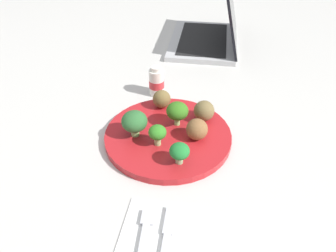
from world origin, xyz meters
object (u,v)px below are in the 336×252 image
at_px(broccoli_floret_near_rim, 157,133).
at_px(broccoli_floret_back_right, 180,152).
at_px(napkin, 155,244).
at_px(fork, 144,236).
at_px(knife, 166,240).
at_px(broccoli_floret_back_left, 134,122).
at_px(meatball_center, 162,99).
at_px(laptop, 211,33).
at_px(meatball_mid_left, 197,129).
at_px(plate, 168,136).
at_px(broccoli_floret_far_rim, 177,111).
at_px(yogurt_bottle, 157,82).
at_px(meatball_mid_right, 204,111).

relative_size(broccoli_floret_near_rim, broccoli_floret_back_right, 1.03).
distance_m(napkin, fork, 0.02).
height_order(broccoli_floret_back_right, knife, broccoli_floret_back_right).
bearing_deg(knife, broccoli_floret_back_left, 18.65).
height_order(meatball_center, fork, meatball_center).
xyz_separation_m(broccoli_floret_back_right, meatball_center, (0.19, 0.05, -0.01)).
bearing_deg(laptop, meatball_mid_left, 174.36).
height_order(broccoli_floret_back_left, meatball_mid_left, broccoli_floret_back_left).
distance_m(knife, laptop, 0.79).
bearing_deg(plate, laptop, -12.49).
bearing_deg(broccoli_floret_far_rim, napkin, 175.46).
xyz_separation_m(broccoli_floret_far_rim, fork, (-0.29, 0.04, -0.04)).
relative_size(broccoli_floret_back_left, laptop, 0.18).
relative_size(fork, knife, 0.83).
height_order(meatball_center, yogurt_bottle, yogurt_bottle).
distance_m(meatball_mid_right, yogurt_bottle, 0.18).
bearing_deg(broccoli_floret_back_right, napkin, 169.35).
xyz_separation_m(plate, meatball_center, (0.10, 0.02, 0.03)).
distance_m(fork, yogurt_bottle, 0.44).
relative_size(plate, meatball_mid_left, 5.97).
relative_size(broccoli_floret_back_right, napkin, 0.27).
distance_m(meatball_center, meatball_mid_right, 0.11).
height_order(napkin, fork, fork).
xyz_separation_m(broccoli_floret_back_right, broccoli_floret_far_rim, (0.12, 0.01, 0.01)).
xyz_separation_m(broccoli_floret_far_rim, yogurt_bottle, (0.15, 0.06, -0.02)).
xyz_separation_m(broccoli_floret_near_rim, broccoli_floret_back_left, (0.03, 0.05, 0.01)).
height_order(broccoli_floret_back_left, broccoli_floret_far_rim, broccoli_floret_back_left).
height_order(plate, broccoli_floret_near_rim, broccoli_floret_near_rim).
xyz_separation_m(broccoli_floret_near_rim, meatball_center, (0.14, 0.00, -0.01)).
xyz_separation_m(meatball_mid_right, yogurt_bottle, (0.13, 0.12, -0.00)).
bearing_deg(meatball_mid_left, meatball_center, 36.21).
distance_m(broccoli_floret_far_rim, meatball_mid_left, 0.06).
relative_size(broccoli_floret_near_rim, laptop, 0.14).
bearing_deg(fork, laptop, -10.07).
height_order(meatball_mid_right, laptop, laptop).
relative_size(meatball_mid_left, napkin, 0.28).
bearing_deg(meatball_mid_left, broccoli_floret_back_right, 156.18).
bearing_deg(yogurt_bottle, meatball_mid_left, -152.29).
bearing_deg(meatball_center, knife, -174.50).
bearing_deg(broccoli_floret_far_rim, meatball_mid_right, -69.34).
distance_m(broccoli_floret_back_right, fork, 0.18).
bearing_deg(broccoli_floret_near_rim, broccoli_floret_back_right, -137.75).
bearing_deg(broccoli_floret_back_left, broccoli_floret_back_right, -128.92).
relative_size(meatball_center, yogurt_bottle, 0.55).
relative_size(fork, yogurt_bottle, 1.51).
height_order(broccoli_floret_back_right, yogurt_bottle, yogurt_bottle).
bearing_deg(meatball_mid_left, meatball_mid_right, -13.71).
xyz_separation_m(meatball_mid_right, knife, (-0.32, 0.07, -0.03)).
xyz_separation_m(broccoli_floret_near_rim, yogurt_bottle, (0.22, 0.02, -0.01)).
relative_size(broccoli_floret_far_rim, fork, 0.47).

